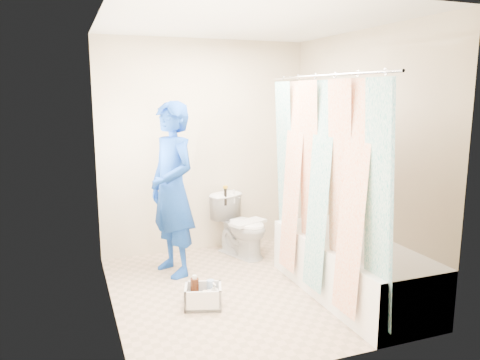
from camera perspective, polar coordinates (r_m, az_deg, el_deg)
name	(u,v)px	position (r m, az deg, el deg)	size (l,w,h in m)	color
floor	(246,290)	(4.49, 0.70, -13.23)	(2.60, 2.60, 0.00)	tan
ceiling	(246,22)	(4.15, 0.78, 18.73)	(2.40, 2.60, 0.02)	white
wall_back	(205,147)	(5.37, -4.34, 4.02)	(2.40, 0.02, 2.40)	beige
wall_front	(321,191)	(3.00, 9.85, -1.37)	(2.40, 0.02, 2.40)	beige
wall_left	(106,171)	(3.88, -15.99, 1.10)	(0.02, 2.60, 2.40)	beige
wall_right	(360,156)	(4.72, 14.45, 2.80)	(0.02, 2.60, 2.40)	beige
bathtub	(350,266)	(4.41, 13.31, -10.21)	(0.70, 1.75, 0.50)	white
curtain_rod	(325,76)	(3.95, 10.30, 12.41)	(0.02, 0.02, 1.90)	silver
shower_curtain	(321,188)	(4.03, 9.86, -0.91)	(0.06, 1.75, 1.80)	white
toilet	(241,226)	(5.27, 0.15, -5.59)	(0.38, 0.67, 0.69)	white
tank_lid	(248,223)	(5.18, 0.99, -5.21)	(0.42, 0.18, 0.03)	white
tank_internals	(228,195)	(5.29, -1.52, -1.80)	(0.16, 0.09, 0.22)	black
plumber	(172,190)	(4.68, -8.25, -1.16)	(0.63, 0.42, 1.74)	#103AA4
cleaning_caddy	(204,297)	(4.14, -4.37, -14.05)	(0.37, 0.33, 0.24)	silver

